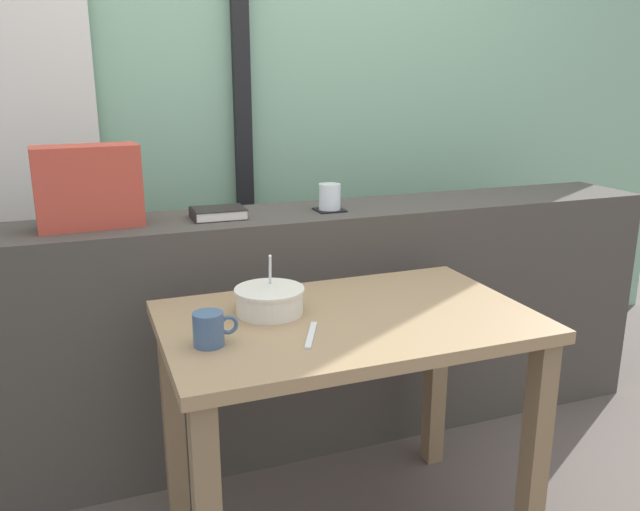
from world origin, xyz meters
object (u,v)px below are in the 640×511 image
Objects in this scene: coaster_square at (330,210)px; closed_book at (218,213)px; throw_pillow at (88,187)px; juice_glass at (330,198)px; ceramic_mug at (209,329)px; soup_bowl at (270,300)px; fork_utensil at (311,335)px; breakfast_table at (347,357)px.

coaster_square is 0.40m from closed_book.
coaster_square is at bearing -2.10° from throw_pillow.
juice_glass is 0.88m from ceramic_mug.
closed_book reaches higher than soup_bowl.
coaster_square is at bearing 52.61° from soup_bowl.
fork_utensil is 1.50× the size of ceramic_mug.
coaster_square is at bearing 48.60° from ceramic_mug.
coaster_square is 1.08× the size of juice_glass.
throw_pillow is at bearing 109.36° from ceramic_mug.
closed_book is 1.08× the size of fork_utensil.
juice_glass is 0.64m from soup_bowl.
fork_utensil is (0.05, -0.20, -0.03)m from soup_bowl.
closed_book is at bearing 122.51° from fork_utensil.
throw_pillow is (-0.64, 0.61, 0.43)m from breakfast_table.
soup_bowl is at bearing -127.39° from coaster_square.
throw_pillow is (-0.81, 0.03, 0.13)m from coaster_square.
soup_bowl is 0.26m from ceramic_mug.
juice_glass is (0.17, 0.58, 0.35)m from breakfast_table.
closed_book is at bearing -1.70° from throw_pillow.
throw_pillow reaches higher than coaster_square.
throw_pillow is 0.76m from ceramic_mug.
breakfast_table is 9.02× the size of ceramic_mug.
closed_book reaches higher than breakfast_table.
fork_utensil is at bearing -115.11° from juice_glass.
ceramic_mug is (-0.57, -0.65, -0.18)m from juice_glass.
soup_bowl reaches higher than fork_utensil.
ceramic_mug is (-0.17, -0.67, -0.15)m from closed_book.
breakfast_table is 0.22m from fork_utensil.
throw_pillow is (-0.81, 0.03, 0.08)m from juice_glass.
coaster_square is at bearing 73.25° from breakfast_table.
closed_book is (-0.40, 0.02, 0.01)m from coaster_square.
coaster_square reaches higher than ceramic_mug.
soup_bowl is at bearing -49.53° from throw_pillow.
throw_pillow is (-0.41, 0.01, 0.11)m from closed_book.
juice_glass is at bearing 90.66° from fork_utensil.
closed_book is at bearing 110.98° from breakfast_table.
ceramic_mug is at bearing -104.23° from closed_book.
juice_glass reaches higher than ceramic_mug.
juice_glass reaches higher than fork_utensil.
ceramic_mug reaches higher than breakfast_table.
juice_glass is at bearing 0.00° from coaster_square.
breakfast_table is at bearing -43.72° from throw_pillow.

